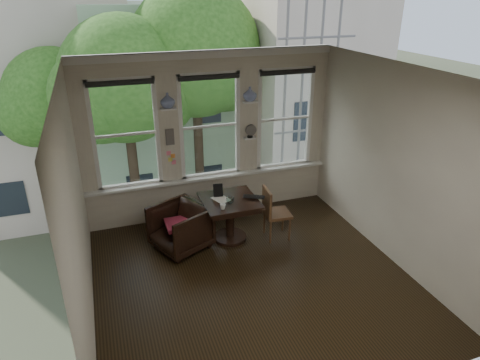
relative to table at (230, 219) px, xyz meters
name	(u,v)px	position (x,y,z in m)	size (l,w,h in m)	color
ground	(253,278)	(-0.02, -1.17, -0.38)	(4.50, 4.50, 0.00)	black
ceiling	(256,73)	(-0.02, -1.17, 2.62)	(4.50, 4.50, 0.00)	silver
wall_back	(210,137)	(-0.02, 1.08, 1.12)	(4.50, 4.50, 0.00)	beige
wall_front	(344,289)	(-0.02, -3.42, 1.12)	(4.50, 4.50, 0.00)	beige
wall_left	(76,213)	(-2.27, -1.17, 1.12)	(4.50, 4.50, 0.00)	beige
wall_right	(395,166)	(2.23, -1.17, 1.12)	(4.50, 4.50, 0.00)	beige
window_left	(126,134)	(-1.47, 1.08, 1.32)	(1.10, 0.12, 1.90)	white
window_center	(209,126)	(-0.02, 1.08, 1.32)	(1.10, 0.12, 1.90)	white
window_right	(284,119)	(1.43, 1.08, 1.32)	(1.10, 0.12, 1.90)	white
shelf_left	(168,109)	(-0.75, 0.98, 1.73)	(0.26, 0.16, 0.03)	white
shelf_right	(250,102)	(0.70, 0.98, 1.73)	(0.26, 0.16, 0.03)	white
intercom	(170,137)	(-0.75, 1.01, 1.23)	(0.14, 0.06, 0.28)	#59544F
sticky_notes	(171,156)	(-0.75, 1.02, 0.88)	(0.16, 0.01, 0.24)	pink
desk_fan	(250,133)	(0.70, 0.96, 1.16)	(0.20, 0.20, 0.24)	#59544F
vase_left	(168,100)	(-0.75, 0.98, 1.86)	(0.24, 0.24, 0.25)	white
vase_right	(250,94)	(0.70, 0.98, 1.86)	(0.24, 0.24, 0.25)	white
table	(230,219)	(0.00, 0.00, 0.00)	(0.90, 0.90, 0.75)	black
armchair_left	(180,228)	(-0.85, 0.00, 0.00)	(0.81, 0.83, 0.76)	black
cushion_red	(180,224)	(-0.85, 0.00, 0.08)	(0.45, 0.45, 0.06)	maroon
side_chair_right	(277,213)	(0.78, -0.20, 0.09)	(0.42, 0.42, 0.92)	#432B18
laptop	(253,199)	(0.37, -0.12, 0.39)	(0.36, 0.23, 0.03)	black
mug	(223,207)	(-0.20, -0.28, 0.42)	(0.09, 0.09, 0.09)	white
drinking_glass	(230,200)	(-0.03, -0.13, 0.43)	(0.13, 0.13, 0.10)	white
tablet	(218,190)	(-0.14, 0.18, 0.48)	(0.16, 0.02, 0.22)	black
papers	(221,199)	(-0.13, 0.06, 0.38)	(0.22, 0.30, 0.00)	silver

